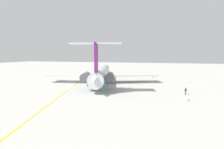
{
  "coord_description": "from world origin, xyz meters",
  "views": [
    {
      "loc": [
        60.05,
        33.51,
        10.3
      ],
      "look_at": [
        0.14,
        15.98,
        3.13
      ],
      "focal_mm": 28.24,
      "sensor_mm": 36.0,
      "label": 1
    }
  ],
  "objects": [
    {
      "name": "safety_cone_wingtip",
      "position": [
        18.73,
        39.13,
        0.28
      ],
      "size": [
        0.4,
        0.4,
        0.55
      ],
      "primitive_type": "cone",
      "color": "#EA590F",
      "rests_on": "ground"
    },
    {
      "name": "ground_crew_starboard",
      "position": [
        12.36,
        39.18,
        1.15
      ],
      "size": [
        0.29,
        0.46,
        1.82
      ],
      "rotation": [
        0.0,
        0.0,
        3.08
      ],
      "color": "black",
      "rests_on": "ground"
    },
    {
      "name": "ground",
      "position": [
        0.0,
        0.0,
        0.0
      ],
      "size": [
        314.22,
        314.22,
        0.0
      ],
      "primitive_type": "plane",
      "color": "#B7B5AD"
    },
    {
      "name": "ground_crew_near_tail",
      "position": [
        -20.15,
        29.12,
        1.11
      ],
      "size": [
        0.28,
        0.4,
        1.76
      ],
      "rotation": [
        0.0,
        0.0,
        0.48
      ],
      "color": "black",
      "rests_on": "ground"
    },
    {
      "name": "ground_crew_near_nose",
      "position": [
        -25.4,
        25.99,
        1.11
      ],
      "size": [
        0.28,
        0.44,
        1.76
      ],
      "rotation": [
        0.0,
        0.0,
        6.19
      ],
      "color": "black",
      "rests_on": "ground"
    },
    {
      "name": "safety_cone_nose",
      "position": [
        -24.96,
        21.17,
        0.28
      ],
      "size": [
        0.4,
        0.4,
        0.55
      ],
      "primitive_type": "cone",
      "color": "#EA590F",
      "rests_on": "ground"
    },
    {
      "name": "main_jetliner",
      "position": [
        1.38,
        12.32,
        3.63
      ],
      "size": [
        45.02,
        40.31,
        13.33
      ],
      "rotation": [
        0.0,
        0.0,
        3.41
      ],
      "color": "silver",
      "rests_on": "ground"
    },
    {
      "name": "taxiway_centreline",
      "position": [
        0.14,
        3.04,
        0.0
      ],
      "size": [
        91.17,
        25.1,
        0.01
      ],
      "primitive_type": "cube",
      "rotation": [
        0.0,
        0.0,
        3.41
      ],
      "color": "gold",
      "rests_on": "ground"
    },
    {
      "name": "ground_crew_portside",
      "position": [
        -21.09,
        -3.04,
        1.16
      ],
      "size": [
        0.29,
        0.43,
        1.83
      ],
      "rotation": [
        0.0,
        0.0,
        5.82
      ],
      "color": "black",
      "rests_on": "ground"
    }
  ]
}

